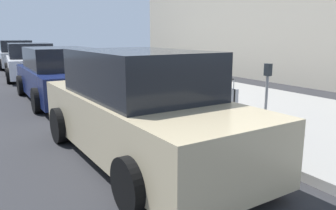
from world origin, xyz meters
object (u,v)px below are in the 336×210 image
Objects in this scene: suitcase_red_1 at (209,103)px; parked_car_silver_3 at (16,55)px; suitcase_teal_2 at (197,101)px; bollard_post at (139,81)px; suitcase_navy_5 at (167,93)px; suitcase_maroon_3 at (186,95)px; parked_car_white_2 at (31,62)px; parking_meter at (267,88)px; suitcase_silver_0 at (226,106)px; fire_hydrant at (153,85)px; parked_car_beige_0 at (139,109)px; suitcase_black_4 at (172,93)px; parked_car_navy_1 at (60,76)px.

parked_car_silver_3 is at bearing 7.53° from suitcase_red_1.
bollard_post is (2.76, 0.15, 0.13)m from suitcase_teal_2.
parked_car_silver_3 reaches higher than suitcase_navy_5.
suitcase_maroon_3 is 9.62m from parked_car_white_2.
suitcase_maroon_3 is 0.76× the size of parking_meter.
fire_hydrant is at bearing 0.69° from suitcase_silver_0.
parking_meter is 0.28× the size of parked_car_silver_3.
parking_meter is 2.45m from parked_car_beige_0.
parked_car_silver_3 is at bearing 8.37° from suitcase_maroon_3.
bollard_post reaches higher than fire_hydrant.
parked_car_beige_0 is (-1.52, 2.18, 0.34)m from suitcase_teal_2.
fire_hydrant is 0.16× the size of parked_car_white_2.
suitcase_maroon_3 is (1.03, -0.09, 0.00)m from suitcase_red_1.
suitcase_silver_0 is 0.98m from suitcase_teal_2.
parking_meter is at bearing -172.11° from parked_car_silver_3.
suitcase_navy_5 is (0.92, 0.01, -0.08)m from suitcase_maroon_3.
suitcase_red_1 is 1.50m from suitcase_black_4.
suitcase_teal_2 is 15.79m from parked_car_silver_3.
parked_car_white_2 is 1.04× the size of parked_car_silver_3.
suitcase_silver_0 reaches higher than bollard_post.
suitcase_teal_2 reaches higher than fire_hydrant.
parked_car_navy_1 is 11.63m from parked_car_silver_3.
suitcase_black_4 is at bearing -144.89° from parked_car_navy_1.
suitcase_red_1 reaches higher than fire_hydrant.
bollard_post is 0.19× the size of parked_car_navy_1.
parked_car_silver_3 reaches higher than suitcase_silver_0.
suitcase_silver_0 is 1.01× the size of suitcase_teal_2.
suitcase_teal_2 reaches higher than suitcase_navy_5.
parking_meter is at bearing -176.46° from fire_hydrant.
bollard_post is at bearing 5.13° from suitcase_maroon_3.
suitcase_silver_0 is 0.21× the size of parked_car_silver_3.
suitcase_silver_0 is 0.98× the size of suitcase_red_1.
parked_car_white_2 is (9.89, 2.18, 0.29)m from suitcase_teal_2.
suitcase_red_1 reaches higher than suitcase_silver_0.
parked_car_white_2 is at bearing 15.78° from fire_hydrant.
parked_car_navy_1 reaches higher than suitcase_silver_0.
parked_car_navy_1 is 1.02× the size of parked_car_white_2.
fire_hydrant is 2.82m from parked_car_navy_1.
suitcase_teal_2 is 2.68m from parked_car_beige_0.
suitcase_maroon_3 is at bearing -4.91° from suitcase_red_1.
suitcase_maroon_3 is 2.42m from parking_meter.
suitcase_teal_2 is at bearing -151.47° from parked_car_navy_1.
parked_car_white_2 reaches higher than suitcase_maroon_3.
parked_car_white_2 reaches higher than suitcase_navy_5.
bollard_post is (3.73, 0.19, 0.08)m from suitcase_silver_0.
suitcase_black_4 is at bearing 167.81° from suitcase_navy_5.
suitcase_maroon_3 reaches higher than suitcase_red_1.
suitcase_navy_5 is at bearing -171.15° from parked_car_silver_3.
parked_car_beige_0 is at bearing -180.00° from parked_car_white_2.
suitcase_teal_2 is 0.73× the size of parking_meter.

